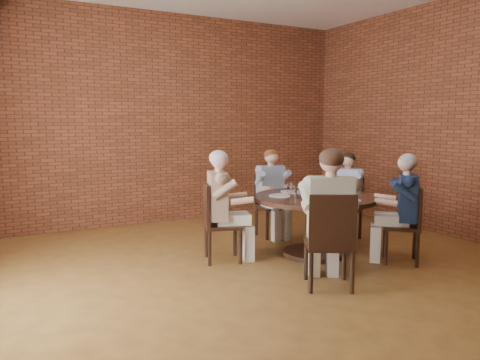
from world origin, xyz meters
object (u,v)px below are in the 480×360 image
chair_c (216,219)px  diner_d (329,219)px  dining_table (314,214)px  chair_e (409,221)px  diner_e (402,209)px  chair_a (348,205)px  chair_b (269,202)px  chair_d (330,238)px  smartphone (353,196)px  diner_b (272,194)px  diner_c (223,206)px  diner_a (346,197)px

chair_c → diner_d: (0.62, -1.33, 0.19)m
dining_table → chair_e: chair_e is taller
dining_table → diner_e: diner_e is taller
dining_table → chair_a: bearing=26.2°
chair_b → chair_e: size_ratio=0.98×
dining_table → chair_a: (0.94, 0.46, -0.05)m
dining_table → chair_d: size_ratio=1.54×
chair_a → chair_c: 2.11m
smartphone → chair_d: bearing=-134.3°
dining_table → diner_b: diner_b is taller
diner_b → chair_e: 1.98m
chair_b → diner_c: size_ratio=0.68×
diner_a → diner_b: diner_b is taller
chair_c → diner_d: 1.48m
chair_d → chair_e: chair_d is taller
diner_b → chair_d: 2.22m
diner_c → chair_e: size_ratio=1.45×
diner_a → diner_d: (-1.43, -1.38, 0.08)m
chair_c → chair_e: 2.27m
diner_b → diner_e: 1.91m
diner_e → smartphone: size_ratio=9.19×
diner_b → chair_c: bearing=-146.9°
chair_c → chair_a: bearing=-69.7°
chair_e → chair_b: bearing=-115.6°
chair_a → diner_c: diner_c is taller
smartphone → chair_e: bearing=-48.2°
diner_d → diner_e: bearing=-139.2°
chair_b → diner_c: (-1.16, -0.80, 0.17)m
chair_b → diner_e: bearing=-66.8°
diner_a → diner_d: size_ratio=0.88×
chair_c → chair_e: bearing=-102.2°
chair_c → chair_b: bearing=-39.9°
chair_c → chair_d: bearing=-140.0°
chair_b → diner_d: (-0.62, -2.11, 0.21)m
diner_d → smartphone: 1.21m
smartphone → diner_e: bearing=-49.7°
chair_a → diner_a: bearing=-90.0°
diner_b → diner_e: diner_e is taller
diner_b → chair_d: size_ratio=1.29×
chair_d → diner_b: bearing=-77.4°
chair_e → smartphone: (-0.38, 0.54, 0.26)m
diner_c → diner_b: bearing=-39.8°
diner_e → smartphone: bearing=-102.8°
dining_table → diner_a: (0.88, 0.43, 0.08)m
chair_b → diner_b: (-0.00, -0.07, 0.14)m
chair_e → smartphone: size_ratio=6.51×
diner_c → chair_e: diner_c is taller
diner_c → smartphone: bearing=-92.9°
chair_a → chair_d: bearing=-72.0°
smartphone → dining_table: bearing=159.1°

